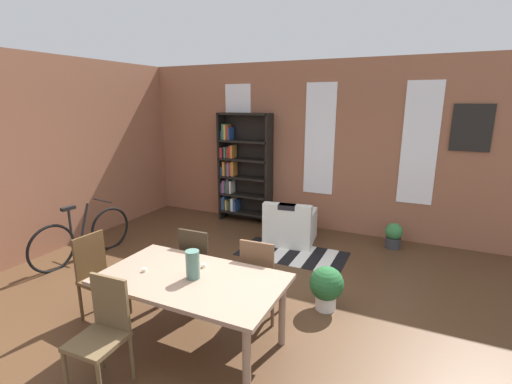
% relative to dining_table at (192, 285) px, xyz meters
% --- Properties ---
extents(ground_plane, '(9.28, 9.28, 0.00)m').
position_rel_dining_table_xyz_m(ground_plane, '(0.15, 0.47, -0.66)').
color(ground_plane, '#4E341F').
extents(back_wall_brick, '(8.14, 0.12, 3.08)m').
position_rel_dining_table_xyz_m(back_wall_brick, '(0.15, 3.96, 0.88)').
color(back_wall_brick, '#975D43').
rests_on(back_wall_brick, ground).
extents(left_wall_brick, '(0.12, 7.86, 3.08)m').
position_rel_dining_table_xyz_m(left_wall_brick, '(-3.48, 0.47, 0.88)').
color(left_wall_brick, '#975D43').
rests_on(left_wall_brick, ground).
extents(window_pane_0, '(0.55, 0.02, 2.00)m').
position_rel_dining_table_xyz_m(window_pane_0, '(-1.52, 3.89, 1.03)').
color(window_pane_0, white).
extents(window_pane_1, '(0.55, 0.02, 2.00)m').
position_rel_dining_table_xyz_m(window_pane_1, '(0.15, 3.89, 1.03)').
color(window_pane_1, white).
extents(window_pane_2, '(0.55, 0.02, 2.00)m').
position_rel_dining_table_xyz_m(window_pane_2, '(1.81, 3.89, 1.03)').
color(window_pane_2, white).
extents(dining_table, '(1.77, 0.99, 0.74)m').
position_rel_dining_table_xyz_m(dining_table, '(0.00, 0.00, 0.00)').
color(dining_table, '#90725E').
rests_on(dining_table, ground).
extents(vase_on_table, '(0.13, 0.13, 0.28)m').
position_rel_dining_table_xyz_m(vase_on_table, '(0.02, -0.00, 0.22)').
color(vase_on_table, '#4C7266').
rests_on(vase_on_table, dining_table).
extents(tealight_candle_0, '(0.04, 0.04, 0.04)m').
position_rel_dining_table_xyz_m(tealight_candle_0, '(-0.01, 0.23, 0.10)').
color(tealight_candle_0, silver).
rests_on(tealight_candle_0, dining_table).
extents(tealight_candle_1, '(0.04, 0.04, 0.03)m').
position_rel_dining_table_xyz_m(tealight_candle_1, '(-0.49, -0.09, 0.10)').
color(tealight_candle_1, silver).
rests_on(tealight_candle_1, dining_table).
extents(dining_chair_near_left, '(0.42, 0.42, 0.95)m').
position_rel_dining_table_xyz_m(dining_chair_near_left, '(-0.40, -0.72, -0.15)').
color(dining_chair_near_left, brown).
rests_on(dining_chair_near_left, ground).
extents(dining_chair_head_left, '(0.43, 0.43, 0.95)m').
position_rel_dining_table_xyz_m(dining_chair_head_left, '(-1.26, 0.01, -0.15)').
color(dining_chair_head_left, '#50371E').
rests_on(dining_chair_head_left, ground).
extents(dining_chair_far_right, '(0.42, 0.42, 0.95)m').
position_rel_dining_table_xyz_m(dining_chair_far_right, '(0.40, 0.72, -0.15)').
color(dining_chair_far_right, brown).
rests_on(dining_chair_far_right, ground).
extents(dining_chair_far_left, '(0.41, 0.41, 0.95)m').
position_rel_dining_table_xyz_m(dining_chair_far_left, '(-0.40, 0.72, -0.15)').
color(dining_chair_far_left, '#2E2418').
rests_on(dining_chair_far_left, ground).
extents(bookshelf_tall, '(1.07, 0.31, 2.16)m').
position_rel_dining_table_xyz_m(bookshelf_tall, '(-1.38, 3.71, 0.40)').
color(bookshelf_tall, black).
rests_on(bookshelf_tall, ground).
extents(armchair_white, '(0.90, 0.90, 0.75)m').
position_rel_dining_table_xyz_m(armchair_white, '(-0.07, 3.00, -0.38)').
color(armchair_white, silver).
rests_on(armchair_white, ground).
extents(bicycle_second, '(0.44, 1.69, 0.90)m').
position_rel_dining_table_xyz_m(bicycle_second, '(-2.72, 1.02, -0.31)').
color(bicycle_second, black).
rests_on(bicycle_second, ground).
extents(potted_plant_by_shelf, '(0.40, 0.40, 0.52)m').
position_rel_dining_table_xyz_m(potted_plant_by_shelf, '(1.02, 1.20, -0.37)').
color(potted_plant_by_shelf, silver).
rests_on(potted_plant_by_shelf, ground).
extents(potted_plant_corner, '(0.28, 0.28, 0.42)m').
position_rel_dining_table_xyz_m(potted_plant_corner, '(1.57, 3.48, -0.44)').
color(potted_plant_corner, '#333338').
rests_on(potted_plant_corner, ground).
extents(striped_rug, '(1.69, 0.87, 0.01)m').
position_rel_dining_table_xyz_m(striped_rug, '(0.14, 2.52, -0.66)').
color(striped_rug, black).
rests_on(striped_rug, ground).
extents(framed_picture, '(0.56, 0.03, 0.72)m').
position_rel_dining_table_xyz_m(framed_picture, '(2.51, 3.88, 1.31)').
color(framed_picture, black).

